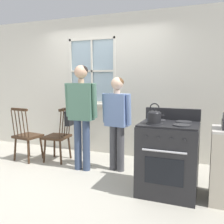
% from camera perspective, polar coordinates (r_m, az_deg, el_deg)
% --- Properties ---
extents(ground_plane, '(16.00, 16.00, 0.00)m').
position_cam_1_polar(ground_plane, '(3.97, -9.72, -14.46)').
color(ground_plane, '#B2AD9E').
extents(wall_back, '(6.40, 0.16, 2.70)m').
position_cam_1_polar(wall_back, '(4.93, -1.49, 5.78)').
color(wall_back, silver).
rests_on(wall_back, ground_plane).
extents(chair_by_window, '(0.43, 0.45, 0.98)m').
position_cam_1_polar(chair_by_window, '(4.64, -12.22, -5.54)').
color(chair_by_window, '#3D2819').
rests_on(chair_by_window, ground_plane).
extents(chair_near_wall, '(0.47, 0.45, 0.98)m').
position_cam_1_polar(chair_near_wall, '(4.84, -18.85, -5.25)').
color(chair_near_wall, '#3D2819').
rests_on(chair_near_wall, ground_plane).
extents(person_elderly_left, '(0.54, 0.24, 1.70)m').
position_cam_1_polar(person_elderly_left, '(4.01, -6.99, 1.11)').
color(person_elderly_left, '#384766').
rests_on(person_elderly_left, ground_plane).
extents(person_teen_center, '(0.52, 0.27, 1.51)m').
position_cam_1_polar(person_teen_center, '(3.98, 1.15, -0.80)').
color(person_teen_center, '#4C4C51').
rests_on(person_teen_center, ground_plane).
extents(stove, '(0.74, 0.68, 1.08)m').
position_cam_1_polar(stove, '(3.36, 12.73, -10.09)').
color(stove, '#232326').
rests_on(stove, ground_plane).
extents(kettle, '(0.21, 0.17, 0.25)m').
position_cam_1_polar(kettle, '(3.14, 9.67, -0.92)').
color(kettle, black).
rests_on(kettle, stove).
extents(potted_plant, '(0.15, 0.15, 0.33)m').
position_cam_1_polar(potted_plant, '(5.01, -5.48, 3.14)').
color(potted_plant, '#935B3D').
rests_on(potted_plant, wall_back).
extents(handbag, '(0.20, 0.23, 0.31)m').
position_cam_1_polar(handbag, '(4.47, -9.73, -1.29)').
color(handbag, black).
rests_on(handbag, chair_by_window).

